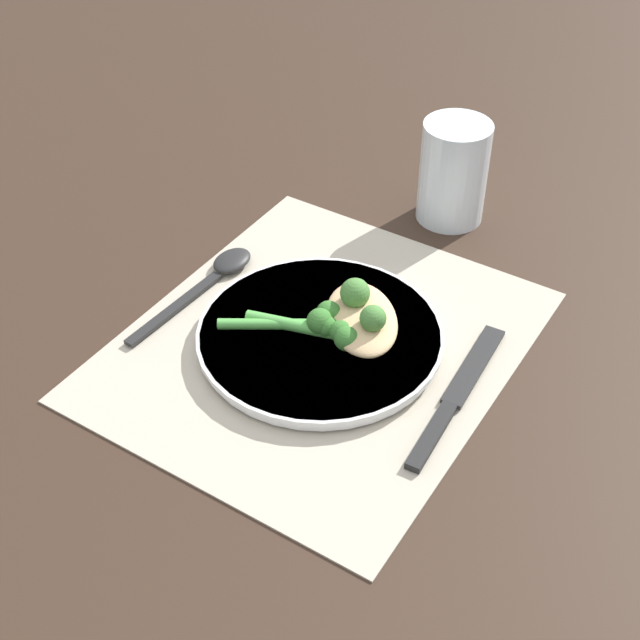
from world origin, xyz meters
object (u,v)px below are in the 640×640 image
object	(u,v)px
plate	(320,336)
water_glass	(453,172)
chicken_fillet	(362,318)
broccoli_stalk_front	(311,319)
broccoli_stalk_right	(325,331)
knife	(456,396)
spoon	(218,272)

from	to	relation	value
plate	water_glass	bearing A→B (deg)	178.69
plate	water_glass	size ratio (longest dim) A/B	2.02
chicken_fillet	broccoli_stalk_front	distance (m)	0.05
broccoli_stalk_right	knife	size ratio (longest dim) A/B	0.57
broccoli_stalk_front	knife	bearing A→B (deg)	59.17
spoon	broccoli_stalk_front	bearing A→B (deg)	-10.23
broccoli_stalk_right	plate	bearing A→B (deg)	-138.74
plate	broccoli_stalk_right	bearing A→B (deg)	56.70
broccoli_stalk_front	broccoli_stalk_right	bearing A→B (deg)	39.93
chicken_fillet	knife	world-z (taller)	chicken_fillet
knife	water_glass	size ratio (longest dim) A/B	1.70
chicken_fillet	spoon	xyz separation A→B (m)	(-0.00, -0.18, -0.02)
broccoli_stalk_front	water_glass	xyz separation A→B (m)	(-0.27, 0.02, 0.03)
plate	chicken_fillet	distance (m)	0.04
chicken_fillet	water_glass	size ratio (longest dim) A/B	1.09
spoon	water_glass	distance (m)	0.29
knife	chicken_fillet	bearing A→B (deg)	164.21
broccoli_stalk_right	broccoli_stalk_front	world-z (taller)	broccoli_stalk_front
plate	broccoli_stalk_front	xyz separation A→B (m)	(-0.00, -0.01, 0.02)
chicken_fillet	knife	distance (m)	0.12
broccoli_stalk_right	knife	world-z (taller)	broccoli_stalk_right
knife	spoon	world-z (taller)	spoon
chicken_fillet	knife	size ratio (longest dim) A/B	0.64
plate	spoon	world-z (taller)	plate
plate	knife	size ratio (longest dim) A/B	1.19
broccoli_stalk_front	spoon	bearing A→B (deg)	-135.02
chicken_fillet	broccoli_stalk_front	size ratio (longest dim) A/B	1.20
broccoli_stalk_front	water_glass	world-z (taller)	water_glass
chicken_fillet	spoon	world-z (taller)	chicken_fillet
broccoli_stalk_front	water_glass	bearing A→B (deg)	144.39
plate	broccoli_stalk_front	size ratio (longest dim) A/B	2.23
knife	water_glass	bearing A→B (deg)	113.61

